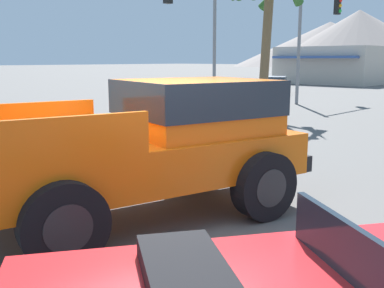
# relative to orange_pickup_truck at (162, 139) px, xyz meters

# --- Properties ---
(ground_plane) EXTENTS (320.00, 320.00, 0.00)m
(ground_plane) POSITION_rel_orange_pickup_truck_xyz_m (0.20, -0.47, -1.09)
(ground_plane) COLOR #5B5956
(orange_pickup_truck) EXTENTS (3.06, 5.04, 1.90)m
(orange_pickup_truck) POSITION_rel_orange_pickup_truck_xyz_m (0.00, 0.00, 0.00)
(orange_pickup_truck) COLOR orange
(orange_pickup_truck) RESTS_ON ground_plane
(parked_car_silver) EXTENTS (3.42, 4.42, 1.10)m
(parked_car_silver) POSITION_rel_orange_pickup_truck_xyz_m (-11.87, 20.73, -0.52)
(parked_car_silver) COLOR #B7BABF
(parked_car_silver) RESTS_ON ground_plane
(traffic_light_main) EXTENTS (0.38, 4.39, 5.76)m
(traffic_light_main) POSITION_rel_orange_pickup_truck_xyz_m (-7.01, 17.18, 2.98)
(traffic_light_main) COLOR slate
(traffic_light_main) RESTS_ON ground_plane
(traffic_light_crosswalk) EXTENTS (0.38, 3.52, 5.70)m
(traffic_light_crosswalk) POSITION_rel_orange_pickup_truck_xyz_m (-9.74, 11.04, 2.89)
(traffic_light_crosswalk) COLOR slate
(traffic_light_crosswalk) RESTS_ON ground_plane
(palm_tree_short) EXTENTS (3.07, 3.06, 5.81)m
(palm_tree_short) POSITION_rel_orange_pickup_truck_xyz_m (-5.78, 10.81, 3.31)
(palm_tree_short) COLOR brown
(palm_tree_short) RESTS_ON ground_plane
(storefront_building) EXTENTS (8.73, 8.34, 3.30)m
(storefront_building) POSITION_rel_orange_pickup_truck_xyz_m (-14.87, 35.41, 0.57)
(storefront_building) COLOR #BCB2A3
(storefront_building) RESTS_ON ground_plane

